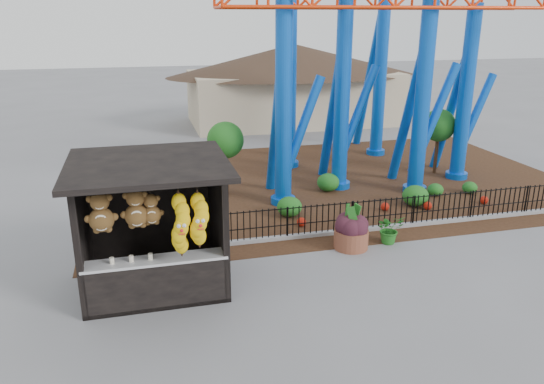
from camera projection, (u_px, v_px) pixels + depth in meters
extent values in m
plane|color=slate|center=(290.00, 292.00, 12.40)|extent=(120.00, 120.00, 0.00)
cube|color=#331E11|center=(331.00, 181.00, 20.69)|extent=(18.00, 12.00, 0.02)
cube|color=gray|center=(389.00, 227.00, 16.08)|extent=(18.00, 0.18, 0.12)
cube|color=black|center=(157.00, 282.00, 12.78)|extent=(3.20, 2.60, 0.10)
cube|color=black|center=(150.00, 208.00, 13.46)|extent=(3.20, 0.12, 3.00)
cube|color=black|center=(83.00, 233.00, 11.96)|extent=(0.12, 2.60, 3.00)
cube|color=black|center=(218.00, 220.00, 12.68)|extent=(0.12, 2.60, 3.00)
cube|color=black|center=(148.00, 164.00, 11.60)|extent=(3.50, 3.40, 0.12)
cube|color=black|center=(78.00, 255.00, 10.83)|extent=(0.14, 0.14, 3.00)
cube|color=black|center=(226.00, 240.00, 11.55)|extent=(0.14, 0.14, 3.00)
cube|color=black|center=(157.00, 284.00, 11.66)|extent=(3.00, 0.50, 1.10)
cube|color=silver|center=(155.00, 260.00, 11.48)|extent=(3.10, 0.55, 0.06)
cylinder|color=black|center=(150.00, 190.00, 10.56)|extent=(2.90, 0.04, 0.04)
cylinder|color=blue|center=(284.00, 102.00, 17.16)|extent=(0.56, 0.56, 7.00)
cylinder|color=blue|center=(283.00, 200.00, 18.23)|extent=(0.84, 0.84, 0.24)
cylinder|color=blue|center=(342.00, 90.00, 18.80)|extent=(0.56, 0.56, 7.30)
cylinder|color=blue|center=(338.00, 185.00, 19.92)|extent=(0.84, 0.84, 0.24)
cylinder|color=blue|center=(423.00, 89.00, 18.25)|extent=(0.56, 0.56, 7.50)
cylinder|color=blue|center=(414.00, 189.00, 19.40)|extent=(0.84, 0.84, 0.24)
cylinder|color=blue|center=(465.00, 95.00, 20.09)|extent=(0.56, 0.56, 6.60)
cylinder|color=blue|center=(456.00, 175.00, 21.09)|extent=(0.84, 0.84, 0.24)
cylinder|color=blue|center=(290.00, 52.00, 21.25)|extent=(0.56, 0.56, 9.50)
cylinder|color=blue|center=(289.00, 164.00, 22.71)|extent=(0.84, 0.84, 0.24)
cylinder|color=blue|center=(383.00, 37.00, 23.07)|extent=(0.56, 0.56, 10.50)
cylinder|color=blue|center=(375.00, 152.00, 24.69)|extent=(0.84, 0.84, 0.24)
cylinder|color=blue|center=(277.00, 123.00, 18.26)|extent=(0.36, 2.21, 5.85)
cylinder|color=blue|center=(301.00, 131.00, 17.93)|extent=(1.62, 0.32, 3.73)
cylinder|color=blue|center=(333.00, 111.00, 19.92)|extent=(0.36, 2.29, 6.10)
cylinder|color=blue|center=(356.00, 118.00, 19.59)|extent=(1.67, 0.32, 3.88)
cylinder|color=blue|center=(408.00, 112.00, 19.38)|extent=(0.36, 2.34, 6.26)
cylinder|color=blue|center=(434.00, 119.00, 19.05)|extent=(1.71, 0.32, 3.99)
cylinder|color=blue|center=(450.00, 112.00, 21.17)|extent=(0.36, 2.10, 5.53)
cylinder|color=blue|center=(474.00, 118.00, 20.84)|extent=(1.54, 0.32, 3.52)
cylinder|color=brown|center=(351.00, 239.00, 14.70)|extent=(1.25, 1.25, 0.54)
ellipsoid|color=#31131D|center=(352.00, 219.00, 14.51)|extent=(0.70, 0.70, 0.64)
imported|color=#2F5A1A|center=(390.00, 229.00, 14.98)|extent=(0.80, 0.70, 0.85)
ellipsoid|color=#1C5819|center=(289.00, 207.00, 16.97)|extent=(0.80, 0.80, 0.64)
ellipsoid|color=#1C5819|center=(415.00, 196.00, 17.91)|extent=(0.88, 0.88, 0.71)
ellipsoid|color=#1C5819|center=(435.00, 190.00, 18.93)|extent=(0.56, 0.56, 0.45)
ellipsoid|color=#1C5819|center=(328.00, 182.00, 19.43)|extent=(0.82, 0.82, 0.66)
ellipsoid|color=#1C5819|center=(470.00, 188.00, 19.21)|extent=(0.53, 0.53, 0.43)
sphere|color=#AB190B|center=(301.00, 222.00, 16.20)|extent=(0.28, 0.28, 0.28)
sphere|color=#AB190B|center=(385.00, 207.00, 17.51)|extent=(0.28, 0.28, 0.28)
sphere|color=#AB190B|center=(428.00, 206.00, 17.59)|extent=(0.28, 0.28, 0.28)
sphere|color=#AB190B|center=(484.00, 200.00, 18.14)|extent=(0.28, 0.28, 0.28)
cube|color=#BFAD8C|center=(293.00, 97.00, 31.71)|extent=(12.00, 6.00, 3.00)
cone|color=#332319|center=(294.00, 56.00, 30.95)|extent=(15.00, 15.00, 1.80)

